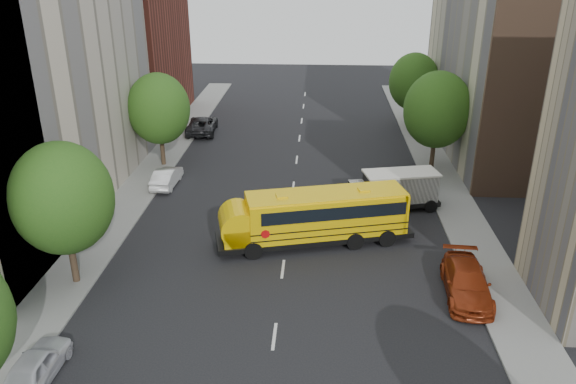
# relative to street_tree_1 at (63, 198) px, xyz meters

# --- Properties ---
(ground) EXTENTS (120.00, 120.00, 0.00)m
(ground) POSITION_rel_street_tree_1_xyz_m (11.00, 4.00, -4.95)
(ground) COLOR black
(ground) RESTS_ON ground
(sidewalk_left) EXTENTS (3.00, 80.00, 0.12)m
(sidewalk_left) POSITION_rel_street_tree_1_xyz_m (-0.50, 9.00, -4.89)
(sidewalk_left) COLOR slate
(sidewalk_left) RESTS_ON ground
(sidewalk_right) EXTENTS (3.00, 80.00, 0.12)m
(sidewalk_right) POSITION_rel_street_tree_1_xyz_m (22.50, 9.00, -4.89)
(sidewalk_right) COLOR slate
(sidewalk_right) RESTS_ON ground
(lane_markings) EXTENTS (0.15, 64.00, 0.01)m
(lane_markings) POSITION_rel_street_tree_1_xyz_m (11.00, 14.00, -4.95)
(lane_markings) COLOR silver
(lane_markings) RESTS_ON ground
(building_left_cream) EXTENTS (10.00, 26.00, 20.00)m
(building_left_cream) POSITION_rel_street_tree_1_xyz_m (-7.00, 10.00, 5.05)
(building_left_cream) COLOR beige
(building_left_cream) RESTS_ON ground
(building_left_redbrick) EXTENTS (10.00, 15.00, 13.00)m
(building_left_redbrick) POSITION_rel_street_tree_1_xyz_m (-7.00, 32.00, 1.55)
(building_left_redbrick) COLOR maroon
(building_left_redbrick) RESTS_ON ground
(building_right_far) EXTENTS (10.00, 22.00, 18.00)m
(building_right_far) POSITION_rel_street_tree_1_xyz_m (29.00, 24.00, 4.05)
(building_right_far) COLOR beige
(building_right_far) RESTS_ON ground
(building_right_sidewall) EXTENTS (10.10, 0.30, 18.00)m
(building_right_sidewall) POSITION_rel_street_tree_1_xyz_m (29.00, 13.00, 4.05)
(building_right_sidewall) COLOR brown
(building_right_sidewall) RESTS_ON ground
(street_tree_1) EXTENTS (5.12, 5.12, 7.90)m
(street_tree_1) POSITION_rel_street_tree_1_xyz_m (0.00, 0.00, 0.00)
(street_tree_1) COLOR #38281C
(street_tree_1) RESTS_ON ground
(street_tree_2) EXTENTS (4.99, 4.99, 7.71)m
(street_tree_2) POSITION_rel_street_tree_1_xyz_m (0.00, 18.00, -0.12)
(street_tree_2) COLOR #38281C
(street_tree_2) RESTS_ON ground
(street_tree_4) EXTENTS (5.25, 5.25, 8.10)m
(street_tree_4) POSITION_rel_street_tree_1_xyz_m (22.00, 18.00, 0.12)
(street_tree_4) COLOR #38281C
(street_tree_4) RESTS_ON ground
(street_tree_5) EXTENTS (4.86, 4.86, 7.51)m
(street_tree_5) POSITION_rel_street_tree_1_xyz_m (22.00, 30.00, -0.25)
(street_tree_5) COLOR #38281C
(street_tree_5) RESTS_ON ground
(school_bus) EXTENTS (12.14, 5.52, 3.35)m
(school_bus) POSITION_rel_street_tree_1_xyz_m (12.60, 5.20, -3.08)
(school_bus) COLOR black
(school_bus) RESTS_ON ground
(safari_truck) EXTENTS (6.56, 3.50, 2.67)m
(safari_truck) POSITION_rel_street_tree_1_xyz_m (18.06, 10.52, -3.54)
(safari_truck) COLOR black
(safari_truck) RESTS_ON ground
(parked_car_0) EXTENTS (1.70, 4.08, 1.38)m
(parked_car_0) POSITION_rel_street_tree_1_xyz_m (1.40, -7.35, -4.26)
(parked_car_0) COLOR silver
(parked_car_0) RESTS_ON ground
(parked_car_1) EXTENTS (1.60, 4.26, 1.39)m
(parked_car_1) POSITION_rel_street_tree_1_xyz_m (1.40, 13.70, -4.26)
(parked_car_1) COLOR white
(parked_car_1) RESTS_ON ground
(parked_car_2) EXTENTS (3.05, 5.94, 1.60)m
(parked_car_2) POSITION_rel_street_tree_1_xyz_m (1.40, 27.29, -4.15)
(parked_car_2) COLOR black
(parked_car_2) RESTS_ON ground
(parked_car_3) EXTENTS (2.53, 5.51, 1.56)m
(parked_car_3) POSITION_rel_street_tree_1_xyz_m (20.60, -0.03, -4.17)
(parked_car_3) COLOR maroon
(parked_car_3) RESTS_ON ground
(parked_car_4) EXTENTS (1.79, 3.89, 1.29)m
(parked_car_4) POSITION_rel_street_tree_1_xyz_m (20.50, 14.24, -4.31)
(parked_car_4) COLOR #363A60
(parked_car_4) RESTS_ON ground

